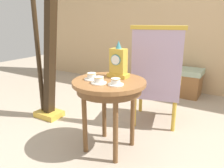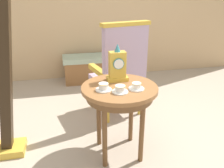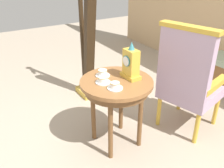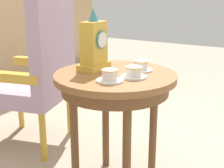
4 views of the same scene
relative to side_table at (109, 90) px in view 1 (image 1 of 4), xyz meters
name	(u,v)px [view 1 (image 1 of 4)]	position (x,y,z in m)	size (l,w,h in m)	color
ground_plane	(112,149)	(0.03, -0.01, -0.60)	(10.00, 10.00, 0.00)	tan
wall_back	(184,6)	(0.03, 2.24, 0.80)	(6.00, 0.10, 2.80)	tan
side_table	(109,90)	(0.00, 0.00, 0.00)	(0.66, 0.66, 0.68)	brown
teacup_left	(92,77)	(-0.15, -0.06, 0.11)	(0.13, 0.13, 0.06)	white
teacup_right	(99,80)	(-0.03, -0.12, 0.11)	(0.13, 0.13, 0.06)	white
teacup_center	(116,82)	(0.12, -0.09, 0.11)	(0.13, 0.13, 0.06)	white
mantel_clock	(118,63)	(0.01, 0.14, 0.22)	(0.19, 0.11, 0.34)	gold
armchair	(157,76)	(0.18, 0.72, 0.00)	(0.66, 0.65, 1.14)	#B299B7
harp	(47,63)	(-1.00, 0.21, 0.11)	(0.40, 0.24, 1.74)	gold
window_bench	(171,80)	(0.01, 1.94, -0.37)	(0.96, 0.40, 0.44)	#9EB299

